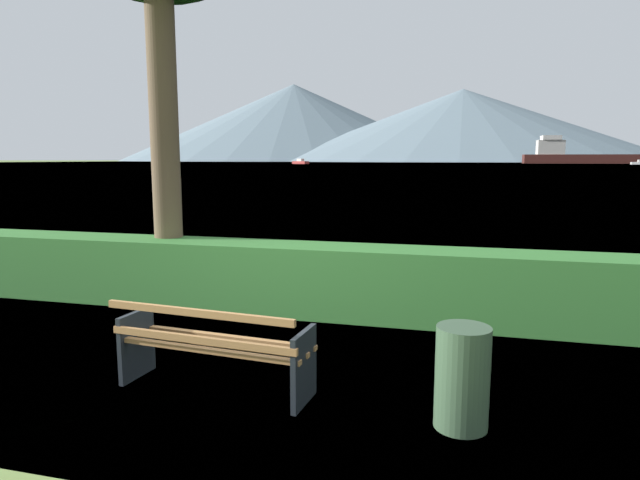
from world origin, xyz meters
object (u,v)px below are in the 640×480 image
park_bench (213,347)px  cargo_ship_large (586,156)px  trash_bin (462,377)px  tender_far (300,162)px

park_bench → cargo_ship_large: 288.89m
trash_bin → tender_far: size_ratio=0.10×
cargo_ship_large → park_bench: bearing=-101.9°
trash_bin → tender_far: (-69.69, 228.44, 0.40)m
tender_far → park_bench: bearing=-73.5°
park_bench → trash_bin: park_bench is taller
trash_bin → cargo_ship_large: bearing=78.6°
park_bench → cargo_ship_large: (59.36, 282.70, 3.31)m
trash_bin → cargo_ship_large: cargo_ship_large is taller
tender_far → cargo_ship_large: bearing=23.2°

